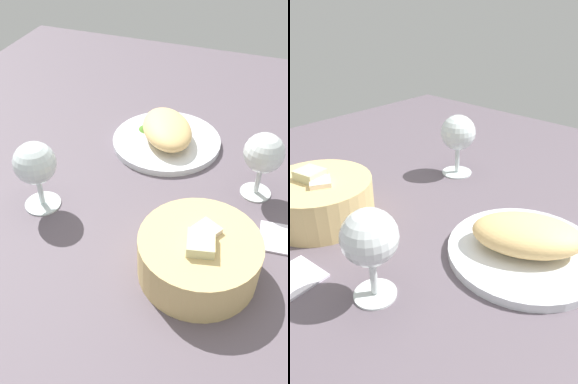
# 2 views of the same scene
# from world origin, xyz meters

# --- Properties ---
(ground_plane) EXTENTS (1.40, 1.40, 0.02)m
(ground_plane) POSITION_xyz_m (0.00, 0.00, -0.01)
(ground_plane) COLOR #5C515B
(plate) EXTENTS (0.24, 0.24, 0.01)m
(plate) POSITION_xyz_m (-0.14, -0.05, 0.01)
(plate) COLOR white
(plate) RESTS_ON ground_plane
(omelette) EXTENTS (0.19, 0.17, 0.05)m
(omelette) POSITION_xyz_m (-0.14, -0.05, 0.04)
(omelette) COLOR #EFC47A
(omelette) RESTS_ON plate
(lettuce_garnish) EXTENTS (0.04, 0.04, 0.02)m
(lettuce_garnish) POSITION_xyz_m (-0.16, -0.10, 0.02)
(lettuce_garnish) COLOR #4C8528
(lettuce_garnish) RESTS_ON plate
(bread_basket) EXTENTS (0.19, 0.19, 0.09)m
(bread_basket) POSITION_xyz_m (0.18, 0.10, 0.04)
(bread_basket) COLOR #D7B775
(bread_basket) RESTS_ON ground_plane
(wine_glass_near) EXTENTS (0.08, 0.08, 0.13)m
(wine_glass_near) POSITION_xyz_m (0.13, -0.21, 0.09)
(wine_glass_near) COLOR silver
(wine_glass_near) RESTS_ON ground_plane
(wine_glass_far) EXTENTS (0.07, 0.07, 0.13)m
(wine_glass_far) POSITION_xyz_m (-0.04, 0.16, 0.09)
(wine_glass_far) COLOR silver
(wine_glass_far) RESTS_ON ground_plane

